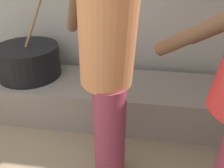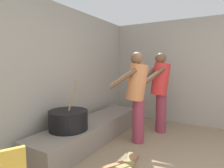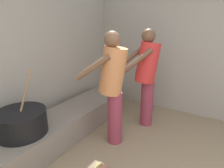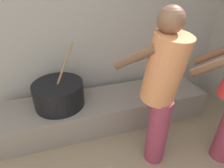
# 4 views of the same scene
# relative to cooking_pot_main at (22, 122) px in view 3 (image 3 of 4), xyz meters

# --- Properties ---
(hearth_ledge) EXTENTS (2.52, 0.60, 0.36)m
(hearth_ledge) POSITION_rel_cooking_pot_main_xyz_m (0.57, -0.04, -0.32)
(hearth_ledge) COLOR slate
(hearth_ledge) RESTS_ON ground_plane
(cooking_pot_main) EXTENTS (0.57, 0.57, 0.74)m
(cooking_pot_main) POSITION_rel_cooking_pot_main_xyz_m (0.00, 0.00, 0.00)
(cooking_pot_main) COLOR black
(cooking_pot_main) RESTS_ON hearth_ledge
(cook_in_red_shirt) EXTENTS (0.69, 0.67, 1.54)m
(cook_in_red_shirt) POSITION_rel_cooking_pot_main_xyz_m (1.55, -0.93, 0.37)
(cook_in_red_shirt) COLOR #8C3347
(cook_in_red_shirt) RESTS_ON ground_plane
(cook_in_orange_shirt) EXTENTS (0.55, 0.72, 1.53)m
(cook_in_orange_shirt) POSITION_rel_cooking_pot_main_xyz_m (0.86, -0.72, 0.36)
(cook_in_orange_shirt) COLOR #8C3347
(cook_in_orange_shirt) RESTS_ON ground_plane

